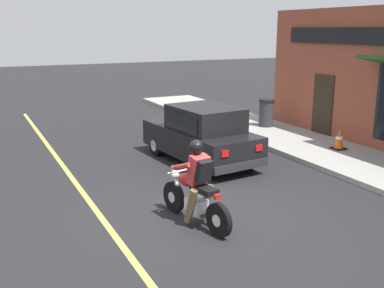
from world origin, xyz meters
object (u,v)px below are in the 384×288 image
car_hatchback (201,135)px  trash_bin (266,113)px  motorcycle_with_rider (196,189)px  traffic_cone (339,139)px

car_hatchback → trash_bin: size_ratio=3.99×
motorcycle_with_rider → traffic_cone: (5.96, 2.49, -0.25)m
trash_bin → motorcycle_with_rider: bearing=-134.3°
motorcycle_with_rider → traffic_cone: bearing=22.7°
trash_bin → car_hatchback: bearing=-147.3°
car_hatchback → motorcycle_with_rider: bearing=-119.1°
motorcycle_with_rider → car_hatchback: bearing=60.9°
car_hatchback → traffic_cone: bearing=-14.3°
car_hatchback → trash_bin: (3.98, 2.56, -0.13)m
traffic_cone → car_hatchback: bearing=165.7°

